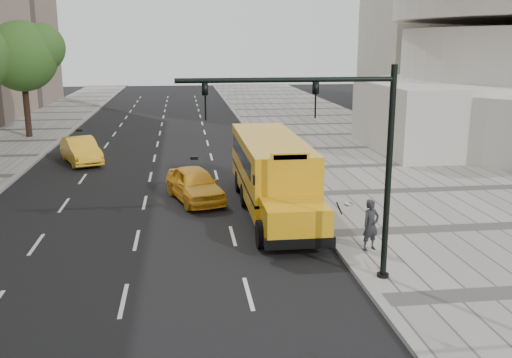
{
  "coord_description": "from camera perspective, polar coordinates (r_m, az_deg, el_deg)",
  "views": [
    {
      "loc": [
        0.78,
        -24.94,
        7.01
      ],
      "look_at": [
        3.5,
        -4.0,
        1.9
      ],
      "focal_mm": 40.0,
      "sensor_mm": 36.0,
      "label": 1
    }
  ],
  "objects": [
    {
      "name": "tree_c",
      "position": [
        45.01,
        -22.25,
        11.35
      ],
      "size": [
        5.66,
        5.03,
        8.49
      ],
      "color": "black",
      "rests_on": "ground"
    },
    {
      "name": "curb_museum",
      "position": [
        26.41,
        4.27,
        -1.66
      ],
      "size": [
        0.3,
        140.0,
        0.15
      ],
      "primitive_type": "cube",
      "color": "gray",
      "rests_on": "ground"
    },
    {
      "name": "pedestrian",
      "position": [
        19.53,
        11.4,
        -4.53
      ],
      "size": [
        0.74,
        0.61,
        1.75
      ],
      "primitive_type": "imported",
      "rotation": [
        0.0,
        0.0,
        0.35
      ],
      "color": "#222428",
      "rests_on": "sidewalk_museum"
    },
    {
      "name": "school_bus",
      "position": [
        24.35,
        1.56,
        1.15
      ],
      "size": [
        2.96,
        11.56,
        3.19
      ],
      "color": "gold",
      "rests_on": "ground"
    },
    {
      "name": "taxi_far",
      "position": [
        35.15,
        -17.11,
        2.75
      ],
      "size": [
        3.18,
        4.86,
        1.51
      ],
      "primitive_type": "imported",
      "rotation": [
        0.0,
        0.0,
        0.38
      ],
      "color": "yellow",
      "rests_on": "ground"
    },
    {
      "name": "sidewalk_museum",
      "position": [
        28.22,
        16.29,
        -1.19
      ],
      "size": [
        12.0,
        140.0,
        0.15
      ],
      "primitive_type": "cube",
      "color": "gray",
      "rests_on": "ground"
    },
    {
      "name": "ground",
      "position": [
        25.92,
        -8.85,
        -2.26
      ],
      "size": [
        140.0,
        140.0,
        0.0
      ],
      "primitive_type": "plane",
      "color": "black",
      "rests_on": "ground"
    },
    {
      "name": "taxi_near",
      "position": [
        25.76,
        -6.14,
        -0.52
      ],
      "size": [
        2.94,
        4.78,
        1.52
      ],
      "primitive_type": "imported",
      "rotation": [
        0.0,
        0.0,
        0.28
      ],
      "color": "yellow",
      "rests_on": "ground"
    },
    {
      "name": "traffic_signal",
      "position": [
        16.18,
        8.57,
        3.06
      ],
      "size": [
        6.18,
        0.36,
        6.4
      ],
      "color": "black",
      "rests_on": "ground"
    }
  ]
}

